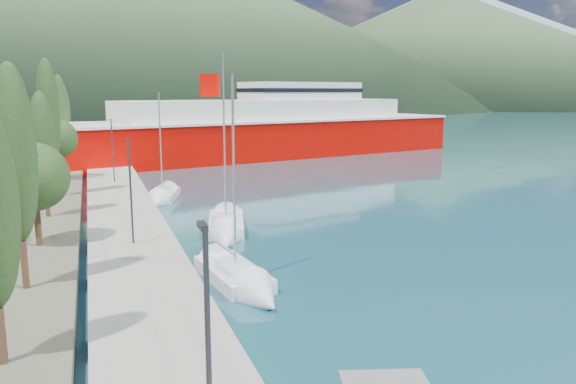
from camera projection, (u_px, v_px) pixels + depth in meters
name	position (u px, v px, depth m)	size (l,w,h in m)	color
ground	(139.00, 132.00, 132.56)	(1400.00, 1400.00, 0.00)	#194852
quay	(123.00, 213.00, 42.33)	(5.00, 88.00, 0.80)	gray
hills_far	(225.00, 29.00, 627.05)	(1480.00, 900.00, 180.00)	gray
hills_near	(249.00, 33.00, 390.29)	(1010.00, 520.00, 115.00)	#385233
tree_row	(49.00, 137.00, 44.80)	(3.98, 63.30, 11.43)	#47301E
lamp_posts	(130.00, 185.00, 32.41)	(0.15, 46.25, 6.06)	#2D2D33
sailboat_near	(247.00, 286.00, 26.70)	(3.28, 7.99, 11.15)	silver
sailboat_mid	(226.00, 232.00, 36.88)	(4.41, 9.28, 12.91)	silver
sailboat_far	(160.00, 199.00, 48.25)	(4.22, 7.30, 10.22)	silver
ferry	(266.00, 131.00, 82.22)	(63.55, 27.22, 12.35)	#C30600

